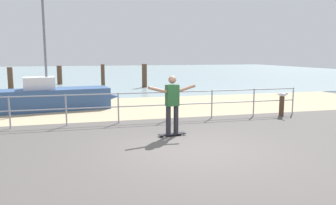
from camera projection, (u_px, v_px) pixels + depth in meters
name	position (u px, v px, depth m)	size (l,w,h in m)	color
ground_plane	(205.00, 163.00, 7.19)	(24.00, 10.00, 0.04)	#514C49
beach_strip	(140.00, 107.00, 14.84)	(24.00, 6.00, 0.04)	tan
sea_surface	(101.00, 73.00, 41.63)	(72.00, 50.00, 0.04)	#849EA3
railing_fence	(118.00, 103.00, 11.15)	(13.52, 0.05, 1.05)	#9EA0A5
sailboat	(59.00, 97.00, 14.00)	(5.05, 2.02, 5.82)	#335184
skateboard	(172.00, 134.00, 9.50)	(0.82, 0.33, 0.08)	black
skateboarder	(172.00, 101.00, 9.36)	(1.44, 0.32, 1.65)	#26262B
bollard_short	(282.00, 107.00, 12.51)	(0.18, 0.18, 0.75)	#513826
seagull	(283.00, 95.00, 12.43)	(0.25, 0.47, 0.18)	white
groyne_post_0	(10.00, 78.00, 21.96)	(0.34, 0.34, 1.47)	#513826
groyne_post_1	(60.00, 75.00, 25.63)	(0.38, 0.38, 1.44)	#513826
groyne_post_2	(103.00, 77.00, 21.32)	(0.24, 0.24, 1.68)	#513826
groyne_post_3	(144.00, 76.00, 23.24)	(0.35, 0.35, 1.65)	#513826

